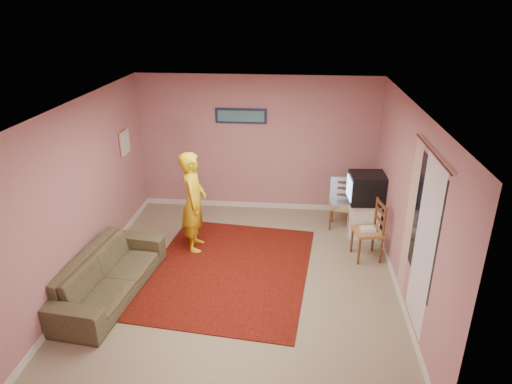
# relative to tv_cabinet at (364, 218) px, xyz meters

# --- Properties ---
(ground) EXTENTS (5.00, 5.00, 0.00)m
(ground) POSITION_rel_tv_cabinet_xyz_m (-1.95, -1.53, -0.32)
(ground) COLOR gray
(ground) RESTS_ON ground
(wall_back) EXTENTS (4.50, 0.02, 2.60)m
(wall_back) POSITION_rel_tv_cabinet_xyz_m (-1.95, 0.97, 0.98)
(wall_back) COLOR #AC7371
(wall_back) RESTS_ON ground
(wall_front) EXTENTS (4.50, 0.02, 2.60)m
(wall_front) POSITION_rel_tv_cabinet_xyz_m (-1.95, -4.03, 0.98)
(wall_front) COLOR #AC7371
(wall_front) RESTS_ON ground
(wall_left) EXTENTS (0.02, 5.00, 2.60)m
(wall_left) POSITION_rel_tv_cabinet_xyz_m (-4.20, -1.53, 0.98)
(wall_left) COLOR #AC7371
(wall_left) RESTS_ON ground
(wall_right) EXTENTS (0.02, 5.00, 2.60)m
(wall_right) POSITION_rel_tv_cabinet_xyz_m (0.30, -1.53, 0.98)
(wall_right) COLOR #AC7371
(wall_right) RESTS_ON ground
(ceiling) EXTENTS (4.50, 5.00, 0.02)m
(ceiling) POSITION_rel_tv_cabinet_xyz_m (-1.95, -1.53, 2.28)
(ceiling) COLOR silver
(ceiling) RESTS_ON wall_back
(baseboard_back) EXTENTS (4.50, 0.02, 0.10)m
(baseboard_back) POSITION_rel_tv_cabinet_xyz_m (-1.95, 0.96, -0.27)
(baseboard_back) COLOR silver
(baseboard_back) RESTS_ON ground
(baseboard_left) EXTENTS (0.02, 5.00, 0.10)m
(baseboard_left) POSITION_rel_tv_cabinet_xyz_m (-4.19, -1.53, -0.27)
(baseboard_left) COLOR silver
(baseboard_left) RESTS_ON ground
(baseboard_right) EXTENTS (0.02, 5.00, 0.10)m
(baseboard_right) POSITION_rel_tv_cabinet_xyz_m (0.29, -1.53, -0.27)
(baseboard_right) COLOR silver
(baseboard_right) RESTS_ON ground
(window) EXTENTS (0.01, 1.10, 1.50)m
(window) POSITION_rel_tv_cabinet_xyz_m (0.29, -2.43, 1.13)
(window) COLOR black
(window) RESTS_ON wall_right
(curtain_sheer) EXTENTS (0.01, 0.75, 2.10)m
(curtain_sheer) POSITION_rel_tv_cabinet_xyz_m (0.28, -2.58, 0.93)
(curtain_sheer) COLOR silver
(curtain_sheer) RESTS_ON wall_right
(curtain_floral) EXTENTS (0.01, 0.35, 2.10)m
(curtain_floral) POSITION_rel_tv_cabinet_xyz_m (0.26, -1.88, 0.93)
(curtain_floral) COLOR beige
(curtain_floral) RESTS_ON wall_right
(curtain_rod) EXTENTS (0.02, 1.40, 0.02)m
(curtain_rod) POSITION_rel_tv_cabinet_xyz_m (0.25, -2.43, 2.00)
(curtain_rod) COLOR brown
(curtain_rod) RESTS_ON wall_right
(picture_back) EXTENTS (0.95, 0.04, 0.28)m
(picture_back) POSITION_rel_tv_cabinet_xyz_m (-2.25, 0.93, 1.53)
(picture_back) COLOR #161E3C
(picture_back) RESTS_ON wall_back
(picture_left) EXTENTS (0.04, 0.38, 0.42)m
(picture_left) POSITION_rel_tv_cabinet_xyz_m (-4.17, 0.07, 1.23)
(picture_left) COLOR beige
(picture_left) RESTS_ON wall_left
(area_rug) EXTENTS (2.65, 3.18, 0.02)m
(area_rug) POSITION_rel_tv_cabinet_xyz_m (-2.17, -1.37, -0.31)
(area_rug) COLOR black
(area_rug) RESTS_ON ground
(tv_cabinet) EXTENTS (0.50, 0.45, 0.63)m
(tv_cabinet) POSITION_rel_tv_cabinet_xyz_m (0.00, 0.00, 0.00)
(tv_cabinet) COLOR white
(tv_cabinet) RESTS_ON ground
(crt_tv) EXTENTS (0.62, 0.56, 0.50)m
(crt_tv) POSITION_rel_tv_cabinet_xyz_m (-0.01, -0.00, 0.57)
(crt_tv) COLOR black
(crt_tv) RESTS_ON tv_cabinet
(chair_a) EXTENTS (0.45, 0.43, 0.46)m
(chair_a) POSITION_rel_tv_cabinet_xyz_m (-0.37, 0.24, 0.21)
(chair_a) COLOR #A88D51
(chair_a) RESTS_ON ground
(dvd_player) EXTENTS (0.44, 0.35, 0.07)m
(dvd_player) POSITION_rel_tv_cabinet_xyz_m (-0.37, 0.24, 0.15)
(dvd_player) COLOR silver
(dvd_player) RESTS_ON chair_a
(blue_throw) EXTENTS (0.41, 0.05, 0.43)m
(blue_throw) POSITION_rel_tv_cabinet_xyz_m (-0.37, 0.43, 0.37)
(blue_throw) COLOR #97CAF8
(blue_throw) RESTS_ON chair_a
(chair_b) EXTENTS (0.49, 0.51, 0.52)m
(chair_b) POSITION_rel_tv_cabinet_xyz_m (-0.05, -0.79, 0.27)
(chair_b) COLOR #A88D51
(chair_b) RESTS_ON ground
(game_console) EXTENTS (0.24, 0.20, 0.04)m
(game_console) POSITION_rel_tv_cabinet_xyz_m (-0.05, -0.79, 0.20)
(game_console) COLOR white
(game_console) RESTS_ON chair_b
(sofa) EXTENTS (1.06, 2.19, 0.62)m
(sofa) POSITION_rel_tv_cabinet_xyz_m (-3.75, -2.11, -0.01)
(sofa) COLOR brown
(sofa) RESTS_ON ground
(person) EXTENTS (0.47, 0.65, 1.67)m
(person) POSITION_rel_tv_cabinet_xyz_m (-2.82, -0.73, 0.52)
(person) COLOR yellow
(person) RESTS_ON ground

